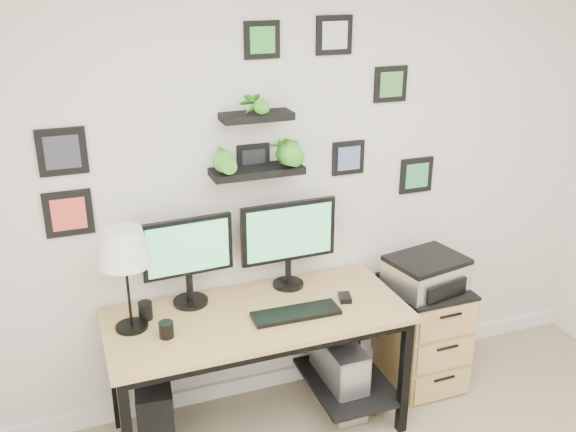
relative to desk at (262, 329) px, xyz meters
name	(u,v)px	position (x,y,z in m)	size (l,w,h in m)	color
room	(302,371)	(0.37, 0.32, -0.58)	(4.00, 4.00, 4.00)	tan
desk	(262,329)	(0.00, 0.00, 0.00)	(1.60, 0.70, 0.75)	tan
monitor_left	(188,255)	(-0.34, 0.19, 0.42)	(0.49, 0.20, 0.50)	black
monitor_right	(289,237)	(0.23, 0.20, 0.43)	(0.56, 0.18, 0.52)	black
keyboard	(296,313)	(0.15, -0.13, 0.14)	(0.47, 0.15, 0.02)	black
mouse	(345,298)	(0.46, -0.07, 0.14)	(0.06, 0.10, 0.03)	black
table_lamp	(124,249)	(-0.68, 0.05, 0.56)	(0.27, 0.27, 0.55)	black
mug	(166,330)	(-0.53, -0.10, 0.17)	(0.07, 0.07, 0.08)	black
pen_cup	(145,311)	(-0.60, 0.12, 0.17)	(0.07, 0.07, 0.10)	black
pc_tower_black	(155,410)	(-0.61, 0.05, -0.41)	(0.19, 0.42, 0.42)	black
pc_tower_grey	(339,374)	(0.47, -0.01, -0.41)	(0.20, 0.44, 0.44)	gray
file_cabinet	(423,333)	(1.08, 0.06, -0.29)	(0.43, 0.53, 0.67)	tan
printer	(427,273)	(1.05, 0.03, 0.14)	(0.49, 0.42, 0.20)	silver
wall_decor	(259,136)	(0.09, 0.26, 1.01)	(2.25, 0.18, 1.06)	black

